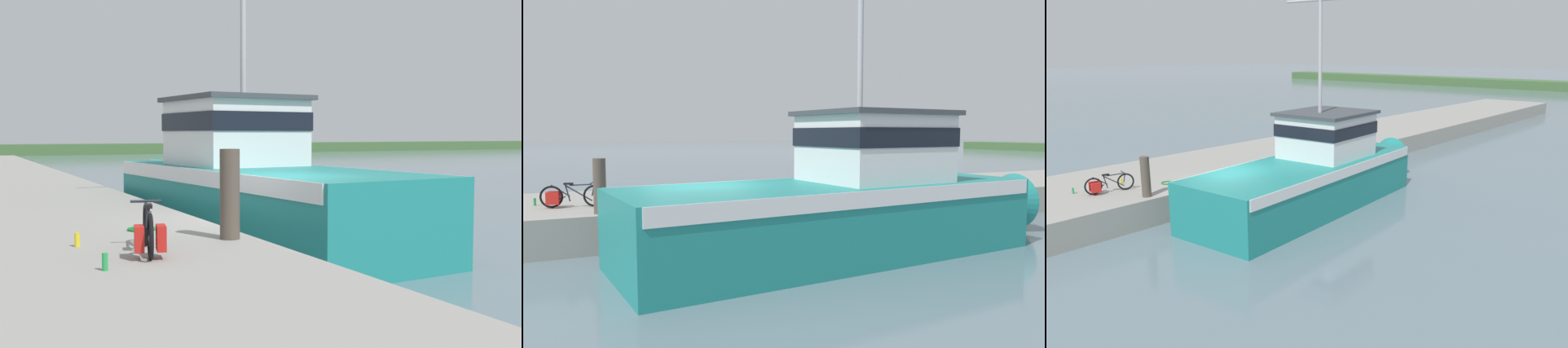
{
  "view_description": "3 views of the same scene",
  "coord_description": "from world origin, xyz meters",
  "views": [
    {
      "loc": [
        -5.58,
        -11.28,
        2.6
      ],
      "look_at": [
        -0.49,
        -0.6,
        1.86
      ],
      "focal_mm": 45.0,
      "sensor_mm": 36.0,
      "label": 1
    },
    {
      "loc": [
        11.62,
        -3.33,
        2.99
      ],
      "look_at": [
        -0.08,
        2.22,
        1.94
      ],
      "focal_mm": 35.0,
      "sensor_mm": 36.0,
      "label": 2
    },
    {
      "loc": [
        13.34,
        -11.0,
        5.84
      ],
      "look_at": [
        0.84,
        3.28,
        1.19
      ],
      "focal_mm": 35.0,
      "sensor_mm": 36.0,
      "label": 3
    }
  ],
  "objects": [
    {
      "name": "fishing_boat_main",
      "position": [
        1.1,
        3.48,
        1.33
      ],
      "size": [
        4.28,
        12.18,
        8.93
      ],
      "rotation": [
        0.0,
        0.0,
        0.08
      ],
      "color": "teal",
      "rests_on": "ground_plane"
    },
    {
      "name": "water_bottle_by_bike",
      "position": [
        -3.96,
        -3.6,
        1.08
      ],
      "size": [
        0.07,
        0.07,
        0.21
      ],
      "primitive_type": "cylinder",
      "color": "green",
      "rests_on": "dock_pier"
    },
    {
      "name": "bicycle_touring",
      "position": [
        -3.21,
        -2.81,
        1.28
      ],
      "size": [
        0.66,
        1.67,
        0.67
      ],
      "rotation": [
        0.0,
        0.0,
        -0.22
      ],
      "color": "black",
      "rests_on": "dock_pier"
    },
    {
      "name": "mooring_post",
      "position": [
        -1.73,
        -2.09,
        1.67
      ],
      "size": [
        0.31,
        0.31,
        1.38
      ],
      "primitive_type": "cylinder",
      "color": "#51473D",
      "rests_on": "dock_pier"
    },
    {
      "name": "hose_coil",
      "position": [
        -2.71,
        -0.62,
        1.0
      ],
      "size": [
        0.48,
        0.48,
        0.04
      ],
      "primitive_type": "torus",
      "color": "#197A2D",
      "rests_on": "dock_pier"
    },
    {
      "name": "dock_pier",
      "position": [
        -4.24,
        0.0,
        0.49
      ],
      "size": [
        5.87,
        80.0,
        0.98
      ],
      "primitive_type": "cube",
      "color": "gray",
      "rests_on": "ground_plane"
    },
    {
      "name": "water_bottle_on_curb",
      "position": [
        -3.97,
        -1.8,
        1.08
      ],
      "size": [
        0.08,
        0.08,
        0.21
      ],
      "primitive_type": "cylinder",
      "color": "yellow",
      "rests_on": "dock_pier"
    },
    {
      "name": "ground_plane",
      "position": [
        0.0,
        0.0,
        0.0
      ],
      "size": [
        320.0,
        320.0,
        0.0
      ],
      "primitive_type": "plane",
      "color": "slate"
    }
  ]
}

